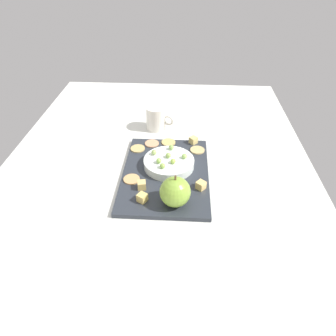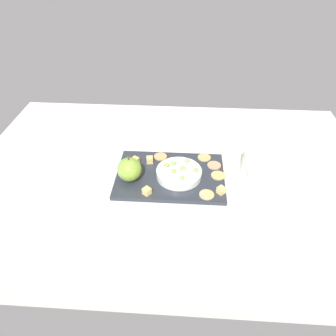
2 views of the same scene
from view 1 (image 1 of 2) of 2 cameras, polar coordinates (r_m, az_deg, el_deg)
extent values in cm
cube|color=silver|center=(93.33, -2.26, -2.39)|extent=(140.62, 96.41, 4.44)
cube|color=#2B3038|center=(91.58, -0.43, -0.95)|extent=(36.14, 25.08, 1.30)
cylinder|color=white|center=(92.48, 0.17, 0.95)|extent=(15.13, 15.13, 2.47)
sphere|color=#84AB39|center=(78.21, 1.33, -4.41)|extent=(7.95, 7.95, 7.95)
cylinder|color=brown|center=(75.26, 1.37, -1.80)|extent=(0.50, 0.50, 1.20)
cube|color=#E4CB76|center=(103.66, 4.70, 5.14)|extent=(3.15, 3.15, 2.23)
cube|color=#EFCB6B|center=(81.08, -4.79, -5.48)|extent=(3.06, 3.06, 2.23)
cube|color=#E6C773|center=(84.91, -4.87, -3.16)|extent=(2.56, 2.56, 2.23)
cube|color=#EEC472|center=(85.03, 6.09, -3.18)|extent=(3.14, 3.14, 2.23)
cylinder|color=tan|center=(88.62, -6.74, -2.06)|extent=(4.67, 4.67, 0.40)
cylinder|color=tan|center=(103.88, 0.08, 4.76)|extent=(4.67, 4.67, 0.40)
cylinder|color=tan|center=(100.45, 5.44, 3.32)|extent=(4.67, 4.67, 0.40)
cylinder|color=tan|center=(103.41, -2.99, 4.54)|extent=(4.67, 4.67, 0.40)
cylinder|color=tan|center=(101.21, -5.61, 3.59)|extent=(4.67, 4.67, 0.40)
ellipsoid|color=#92BF5A|center=(92.09, 3.03, 2.19)|extent=(1.72, 1.55, 1.39)
ellipsoid|color=#90B257|center=(92.22, 0.05, 2.35)|extent=(1.72, 1.55, 1.52)
ellipsoid|color=#9BB762|center=(93.57, -2.59, 2.91)|extent=(1.72, 1.55, 1.59)
ellipsoid|color=#8CB458|center=(95.82, 0.62, 3.84)|extent=(1.72, 1.55, 1.51)
ellipsoid|color=#98BB4B|center=(89.89, 0.94, 1.26)|extent=(1.72, 1.55, 1.40)
ellipsoid|color=#90C052|center=(89.94, -1.71, 1.34)|extent=(1.72, 1.55, 1.58)
ellipsoid|color=#8CB44C|center=(87.99, -1.01, 0.39)|extent=(1.72, 1.55, 1.47)
cylinder|color=white|center=(112.91, -2.21, 9.17)|extent=(7.08, 7.08, 8.48)
torus|color=white|center=(111.29, 0.06, 8.76)|extent=(2.01, 4.05, 4.00)
camera|label=2|loc=(1.08, 58.23, 28.91)|focal=33.54mm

